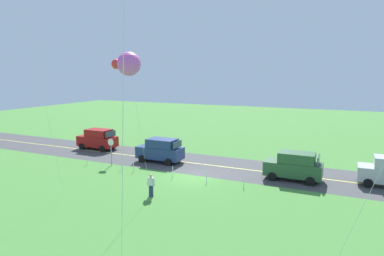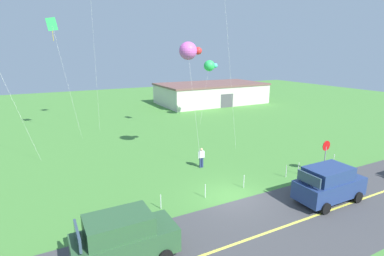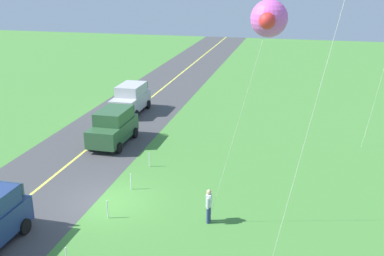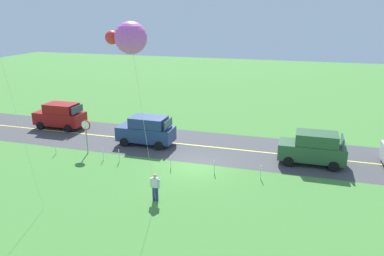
% 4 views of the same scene
% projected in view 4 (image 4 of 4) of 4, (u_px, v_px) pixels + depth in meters
% --- Properties ---
extents(ground_plane, '(120.00, 120.00, 0.10)m').
position_uv_depth(ground_plane, '(195.00, 167.00, 25.24)').
color(ground_plane, '#478438').
extents(asphalt_road, '(120.00, 7.00, 0.00)m').
position_uv_depth(asphalt_road, '(209.00, 147.00, 28.88)').
color(asphalt_road, '#424244').
rests_on(asphalt_road, ground).
extents(road_centre_stripe, '(120.00, 0.16, 0.00)m').
position_uv_depth(road_centre_stripe, '(209.00, 147.00, 28.88)').
color(road_centre_stripe, '#E5E04C').
rests_on(road_centre_stripe, asphalt_road).
extents(car_suv_foreground, '(4.40, 2.12, 2.24)m').
position_uv_depth(car_suv_foreground, '(147.00, 130.00, 29.09)').
color(car_suv_foreground, navy).
rests_on(car_suv_foreground, ground).
extents(car_parked_west_near, '(4.40, 2.12, 2.24)m').
position_uv_depth(car_parked_west_near, '(313.00, 148.00, 25.32)').
color(car_parked_west_near, '#2D5633').
rests_on(car_parked_west_near, ground).
extents(car_parked_east_near, '(4.40, 2.12, 2.24)m').
position_uv_depth(car_parked_east_near, '(60.00, 115.00, 33.26)').
color(car_parked_east_near, maroon).
rests_on(car_parked_east_near, ground).
extents(stop_sign, '(0.76, 0.08, 2.56)m').
position_uv_depth(stop_sign, '(86.00, 130.00, 27.04)').
color(stop_sign, gray).
rests_on(stop_sign, ground).
extents(person_adult_near, '(0.58, 0.22, 1.60)m').
position_uv_depth(person_adult_near, '(155.00, 186.00, 20.42)').
color(person_adult_near, navy).
rests_on(person_adult_near, ground).
extents(kite_red_low, '(1.90, 2.90, 9.63)m').
position_uv_depth(kite_red_low, '(129.00, 38.00, 16.02)').
color(kite_red_low, silver).
rests_on(kite_red_low, ground).
extents(fence_post_0, '(0.05, 0.05, 0.90)m').
position_uv_depth(fence_post_0, '(261.00, 172.00, 23.22)').
color(fence_post_0, silver).
rests_on(fence_post_0, ground).
extents(fence_post_1, '(0.05, 0.05, 0.90)m').
position_uv_depth(fence_post_1, '(214.00, 167.00, 24.03)').
color(fence_post_1, silver).
rests_on(fence_post_1, ground).
extents(fence_post_2, '(0.05, 0.05, 0.90)m').
position_uv_depth(fence_post_2, '(171.00, 162.00, 24.85)').
color(fence_post_2, silver).
rests_on(fence_post_2, ground).
extents(fence_post_3, '(0.05, 0.05, 0.90)m').
position_uv_depth(fence_post_3, '(119.00, 156.00, 25.90)').
color(fence_post_3, silver).
rests_on(fence_post_3, ground).
extents(fence_post_4, '(0.05, 0.05, 0.90)m').
position_uv_depth(fence_post_4, '(103.00, 154.00, 26.24)').
color(fence_post_4, silver).
rests_on(fence_post_4, ground).
extents(fence_post_5, '(0.05, 0.05, 0.90)m').
position_uv_depth(fence_post_5, '(56.00, 148.00, 27.31)').
color(fence_post_5, silver).
rests_on(fence_post_5, ground).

